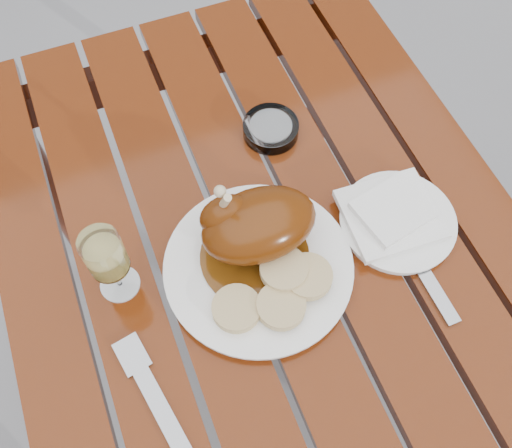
{
  "coord_description": "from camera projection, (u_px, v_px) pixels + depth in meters",
  "views": [
    {
      "loc": [
        -0.16,
        -0.31,
        1.54
      ],
      "look_at": [
        -0.01,
        0.08,
        0.78
      ],
      "focal_mm": 40.0,
      "sensor_mm": 36.0,
      "label": 1
    }
  ],
  "objects": [
    {
      "name": "dinner_plate",
      "position": [
        258.0,
        268.0,
        0.85
      ],
      "size": [
        0.33,
        0.33,
        0.02
      ],
      "primitive_type": "cylinder",
      "rotation": [
        0.0,
        0.0,
        0.19
      ],
      "color": "white",
      "rests_on": "table"
    },
    {
      "name": "table",
      "position": [
        275.0,
        349.0,
        1.19
      ],
      "size": [
        0.8,
        1.2,
        0.75
      ],
      "primitive_type": "cube",
      "color": "#6B2A0C",
      "rests_on": "ground"
    },
    {
      "name": "napkin",
      "position": [
        391.0,
        214.0,
        0.89
      ],
      "size": [
        0.15,
        0.14,
        0.01
      ],
      "primitive_type": "cube",
      "rotation": [
        0.0,
        0.0,
        -0.06
      ],
      "color": "white",
      "rests_on": "side_plate"
    },
    {
      "name": "wine_glass",
      "position": [
        110.0,
        265.0,
        0.79
      ],
      "size": [
        0.06,
        0.06,
        0.14
      ],
      "primitive_type": "cylinder",
      "rotation": [
        0.0,
        0.0,
        -0.01
      ],
      "color": "#D8C762",
      "rests_on": "table"
    },
    {
      "name": "ground",
      "position": [
        271.0,
        390.0,
        1.51
      ],
      "size": [
        60.0,
        60.0,
        0.0
      ],
      "primitive_type": "plane",
      "color": "slate",
      "rests_on": "ground"
    },
    {
      "name": "bread_dumplings",
      "position": [
        278.0,
        290.0,
        0.81
      ],
      "size": [
        0.18,
        0.12,
        0.03
      ],
      "color": "tan",
      "rests_on": "dinner_plate"
    },
    {
      "name": "fork",
      "position": [
        161.0,
        409.0,
        0.76
      ],
      "size": [
        0.06,
        0.19,
        0.01
      ],
      "primitive_type": "cube",
      "rotation": [
        0.0,
        0.0,
        0.18
      ],
      "color": "gray",
      "rests_on": "table"
    },
    {
      "name": "ashtray",
      "position": [
        271.0,
        129.0,
        0.98
      ],
      "size": [
        0.13,
        0.13,
        0.02
      ],
      "primitive_type": "cylinder",
      "rotation": [
        0.0,
        0.0,
        -0.42
      ],
      "color": "#B2B7BC",
      "rests_on": "table"
    },
    {
      "name": "side_plate",
      "position": [
        397.0,
        222.0,
        0.89
      ],
      "size": [
        0.2,
        0.2,
        0.01
      ],
      "primitive_type": "cylinder",
      "rotation": [
        0.0,
        0.0,
        -0.09
      ],
      "color": "white",
      "rests_on": "table"
    },
    {
      "name": "roast_duck",
      "position": [
        254.0,
        225.0,
        0.83
      ],
      "size": [
        0.19,
        0.16,
        0.13
      ],
      "color": "#532B09",
      "rests_on": "dinner_plate"
    },
    {
      "name": "knife",
      "position": [
        415.0,
        259.0,
        0.87
      ],
      "size": [
        0.02,
        0.22,
        0.01
      ],
      "primitive_type": "cube",
      "rotation": [
        0.0,
        0.0,
        0.01
      ],
      "color": "gray",
      "rests_on": "table"
    }
  ]
}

